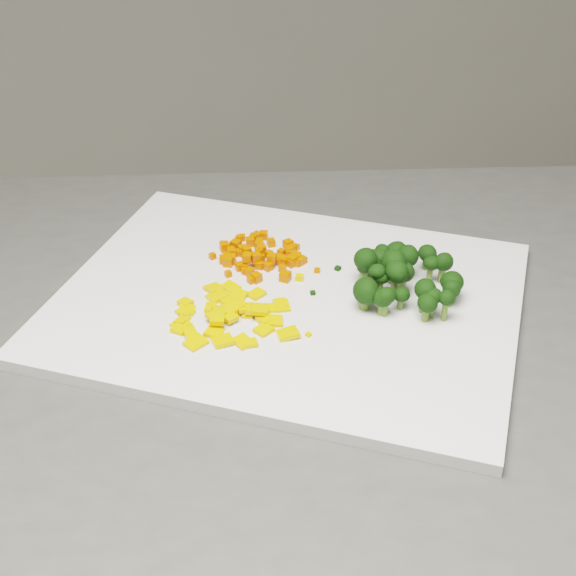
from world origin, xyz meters
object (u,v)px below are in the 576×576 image
object	(u,v)px
pepper_pile	(238,310)
carrot_pile	(258,249)
broccoli_pile	(400,271)
cutting_board	(288,301)

from	to	relation	value
pepper_pile	carrot_pile	bearing A→B (deg)	61.23
carrot_pile	pepper_pile	distance (m)	0.12
carrot_pile	broccoli_pile	distance (m)	0.17
carrot_pile	pepper_pile	bearing A→B (deg)	-118.77
carrot_pile	cutting_board	bearing A→B (deg)	-84.63
cutting_board	broccoli_pile	xyz separation A→B (m)	(0.11, -0.04, 0.04)
cutting_board	broccoli_pile	bearing A→B (deg)	-18.47
carrot_pile	broccoli_pile	xyz separation A→B (m)	(0.12, -0.12, 0.02)
cutting_board	broccoli_pile	world-z (taller)	broccoli_pile
pepper_pile	broccoli_pile	xyz separation A→B (m)	(0.18, -0.02, 0.02)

